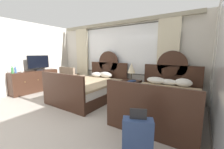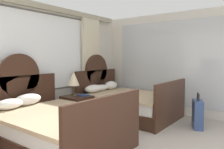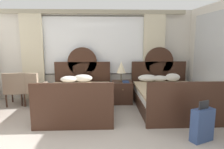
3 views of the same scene
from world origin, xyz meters
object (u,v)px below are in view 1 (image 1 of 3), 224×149
bed_near_window (91,88)px  suitcase_on_floor (137,139)px  bed_near_mirror (162,101)px  book_on_nightstand (132,81)px  armchair_by_window_centre (68,76)px  table_lamp_on_nightstand (131,68)px  armchair_by_window_left (75,77)px  bottle_soda_green (12,70)px  bottle_spirit_blue (15,70)px  nightstand_between_beds (130,90)px  cup_on_dresser (22,71)px  tv_flatscreen (39,63)px  dresser_minibar (35,81)px

bed_near_window → suitcase_on_floor: size_ratio=2.99×
bed_near_mirror → book_on_nightstand: bed_near_mirror is taller
armchair_by_window_centre → book_on_nightstand: bearing=0.3°
bed_near_mirror → table_lamp_on_nightstand: bearing=148.5°
armchair_by_window_left → bottle_soda_green: bearing=-117.2°
table_lamp_on_nightstand → book_on_nightstand: bearing=-59.5°
bottle_soda_green → suitcase_on_floor: bearing=-4.4°
bed_near_mirror → table_lamp_on_nightstand: (-1.18, 0.73, 0.68)m
bottle_spirit_blue → armchair_by_window_left: bearing=59.9°
bed_near_window → armchair_by_window_centre: (-1.77, 0.53, 0.17)m
nightstand_between_beds → book_on_nightstand: size_ratio=2.39×
bottle_soda_green → cup_on_dresser: 0.33m
bed_near_window → bed_near_mirror: same height
armchair_by_window_left → suitcase_on_floor: (3.75, -2.25, -0.20)m
bed_near_window → bottle_spirit_blue: bearing=-152.5°
tv_flatscreen → suitcase_on_floor: 5.02m
nightstand_between_beds → cup_on_dresser: cup_on_dresser is taller
bed_near_window → table_lamp_on_nightstand: (1.15, 0.74, 0.68)m
cup_on_dresser → armchair_by_window_centre: armchair_by_window_centre is taller
bottle_soda_green → bed_near_window: bearing=30.3°
bottle_spirit_blue → bed_near_window: bearing=27.5°
bottle_spirit_blue → cup_on_dresser: (0.01, 0.20, -0.06)m
book_on_nightstand → bottle_spirit_blue: size_ratio=0.99×
book_on_nightstand → armchair_by_window_left: armchair_by_window_left is taller
bed_near_window → book_on_nightstand: size_ratio=8.72×
bed_near_mirror → bottle_spirit_blue: size_ratio=8.63×
table_lamp_on_nightstand → cup_on_dresser: 3.94m
bed_near_window → book_on_nightstand: (1.26, 0.54, 0.30)m
nightstand_between_beds → armchair_by_window_centre: size_ratio=0.66×
bottle_spirit_blue → tv_flatscreen: bearing=89.7°
bottle_soda_green → armchair_by_window_centre: (0.54, 1.88, -0.42)m
dresser_minibar → suitcase_on_floor: bearing=-13.3°
bottle_spirit_blue → suitcase_on_floor: 4.84m
cup_on_dresser → bottle_soda_green: bearing=-81.5°
bed_near_mirror → book_on_nightstand: (-1.07, 0.53, 0.29)m
armchair_by_window_left → armchair_by_window_centre: 0.43m
bottle_spirit_blue → bed_near_mirror: bearing=14.9°
bed_near_window → bottle_spirit_blue: size_ratio=8.63×
bottle_soda_green → armchair_by_window_left: bottle_soda_green is taller
table_lamp_on_nightstand → nightstand_between_beds: bearing=-76.5°
book_on_nightstand → dresser_minibar: bearing=-162.9°
bed_near_window → bed_near_mirror: size_ratio=1.00×
tv_flatscreen → bottle_spirit_blue: size_ratio=3.23×
bottle_soda_green → armchair_by_window_left: bearing=62.8°
nightstand_between_beds → dresser_minibar: dresser_minibar is taller
bottle_soda_green → table_lamp_on_nightstand: bearing=31.1°
bottle_soda_green → armchair_by_window_left: 2.16m
bed_near_window → suitcase_on_floor: 2.95m
nightstand_between_beds → armchair_by_window_centre: bearing=-177.5°
book_on_nightstand → suitcase_on_floor: bearing=-63.3°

